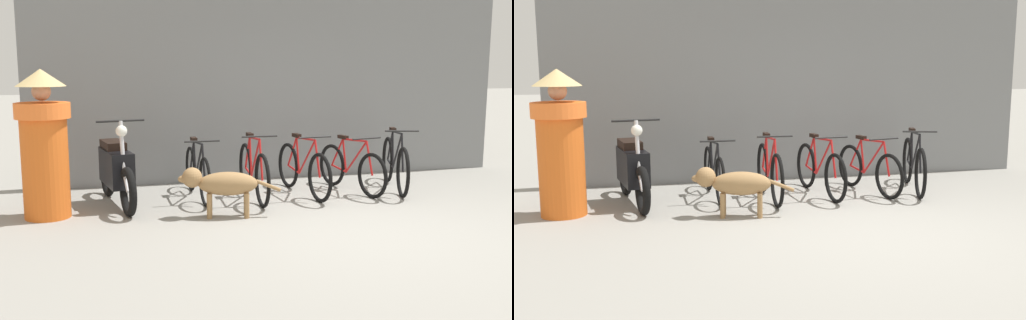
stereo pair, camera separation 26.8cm
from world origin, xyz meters
The scene contains 10 objects.
ground_plane centered at (0.00, 0.00, 0.00)m, with size 60.00×60.00×0.00m, color gray.
shop_wall_back centered at (0.00, 3.15, 1.44)m, with size 7.50×0.20×2.88m.
bicycle_0 centered at (-1.46, 2.03, 0.34)m, with size 0.46×1.62×0.83m.
bicycle_1 centered at (-0.76, 1.76, 0.37)m, with size 0.46×1.66×0.90m.
bicycle_2 centered at (-0.02, 1.85, 0.35)m, with size 0.46×1.67×0.85m.
bicycle_3 centered at (0.70, 1.84, 0.33)m, with size 0.48×1.55×0.81m.
bicycle_4 centered at (1.37, 1.83, 0.37)m, with size 0.62×1.71×0.90m.
motorcycle centered at (-2.53, 1.86, 0.46)m, with size 0.58×1.79×1.13m.
stray_dog centered at (-1.37, 0.95, 0.40)m, with size 1.20×0.45×0.60m.
person_in_robes centered at (-3.35, 1.48, 0.89)m, with size 0.83×0.83×1.74m.
Camera 2 is at (-2.55, -5.87, 1.82)m, focal length 42.00 mm.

